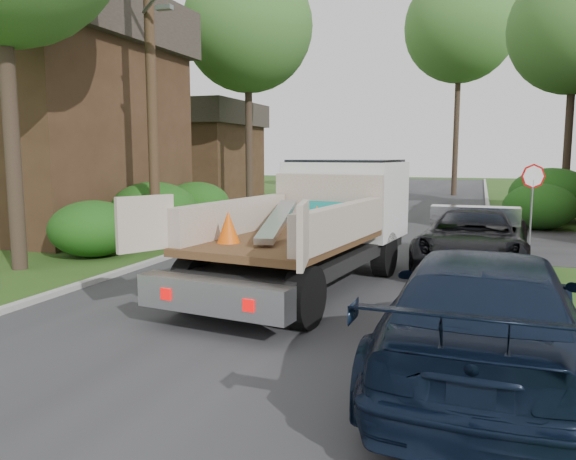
% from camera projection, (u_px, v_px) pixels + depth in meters
% --- Properties ---
extents(ground, '(120.00, 120.00, 0.00)m').
position_uv_depth(ground, '(266.00, 303.00, 10.50)').
color(ground, '#274915').
rests_on(ground, ground).
extents(road, '(8.00, 90.00, 0.02)m').
position_uv_depth(road, '(368.00, 233.00, 19.87)').
color(road, '#28282B').
rests_on(road, ground).
extents(curb_left, '(0.20, 90.00, 0.12)m').
position_uv_depth(curb_left, '(261.00, 226.00, 21.18)').
color(curb_left, '#9E9E99').
rests_on(curb_left, ground).
extents(curb_right, '(0.20, 90.00, 0.12)m').
position_uv_depth(curb_right, '(491.00, 237.00, 18.54)').
color(curb_right, '#9E9E99').
rests_on(curb_right, ground).
extents(stop_sign, '(0.71, 0.32, 2.48)m').
position_uv_depth(stop_sign, '(533.00, 187.00, 17.02)').
color(stop_sign, slate).
rests_on(stop_sign, ground).
extents(utility_pole, '(2.42, 1.25, 10.00)m').
position_uv_depth(utility_pole, '(151.00, 70.00, 16.23)').
color(utility_pole, '#382619').
rests_on(utility_pole, ground).
extents(house_left_near, '(9.72, 8.64, 8.40)m').
position_uv_depth(house_left_near, '(27.00, 112.00, 20.34)').
color(house_left_near, '#392517').
rests_on(house_left_near, ground).
extents(house_left_far, '(7.56, 7.56, 6.00)m').
position_uv_depth(house_left_far, '(192.00, 150.00, 35.05)').
color(house_left_far, '#392517').
rests_on(house_left_far, ground).
extents(hedge_left_a, '(2.34, 2.34, 1.53)m').
position_uv_depth(hedge_left_a, '(93.00, 229.00, 15.20)').
color(hedge_left_a, '#0F3D0E').
rests_on(hedge_left_a, ground).
extents(hedge_left_b, '(2.86, 2.86, 1.87)m').
position_uv_depth(hedge_left_b, '(154.00, 210.00, 18.55)').
color(hedge_left_b, '#0F3D0E').
rests_on(hedge_left_b, ground).
extents(hedge_left_c, '(2.60, 2.60, 1.70)m').
position_uv_depth(hedge_left_c, '(196.00, 204.00, 21.94)').
color(hedge_left_c, '#0F3D0E').
rests_on(hedge_left_c, ground).
extents(hedge_right_a, '(2.60, 2.60, 1.70)m').
position_uv_depth(hedge_right_a, '(540.00, 206.00, 20.70)').
color(hedge_right_a, '#0F3D0E').
rests_on(hedge_right_a, ground).
extents(hedge_right_b, '(3.38, 3.38, 2.21)m').
position_uv_depth(hedge_right_b, '(551.00, 195.00, 23.25)').
color(hedge_right_b, '#0F3D0E').
rests_on(hedge_right_b, ground).
extents(tree_left_far, '(6.40, 6.40, 12.20)m').
position_uv_depth(tree_left_far, '(248.00, 27.00, 27.64)').
color(tree_left_far, '#2D2119').
rests_on(tree_left_far, ground).
extents(tree_right_far, '(6.00, 6.00, 11.50)m').
position_uv_depth(tree_right_far, '(575.00, 29.00, 25.69)').
color(tree_right_far, '#2D2119').
rests_on(tree_right_far, ground).
extents(tree_left_back, '(6.00, 6.00, 12.00)m').
position_uv_depth(tree_left_back, '(85.00, 19.00, 25.98)').
color(tree_left_back, '#2D2119').
rests_on(tree_left_back, ground).
extents(tree_center_far, '(7.20, 7.20, 14.60)m').
position_uv_depth(tree_center_far, '(460.00, 27.00, 36.50)').
color(tree_center_far, '#2D2119').
rests_on(tree_center_far, ground).
extents(flatbed_truck, '(3.77, 7.28, 2.64)m').
position_uv_depth(flatbed_truck, '(324.00, 216.00, 12.24)').
color(flatbed_truck, black).
rests_on(flatbed_truck, ground).
extents(black_pickup, '(2.71, 5.41, 1.47)m').
position_uv_depth(black_pickup, '(474.00, 239.00, 13.46)').
color(black_pickup, black).
rests_on(black_pickup, ground).
extents(navy_suv, '(2.50, 5.71, 1.63)m').
position_uv_depth(navy_suv, '(483.00, 316.00, 6.82)').
color(navy_suv, black).
rests_on(navy_suv, ground).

